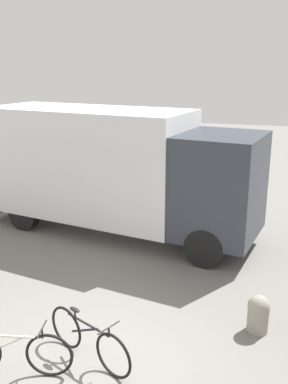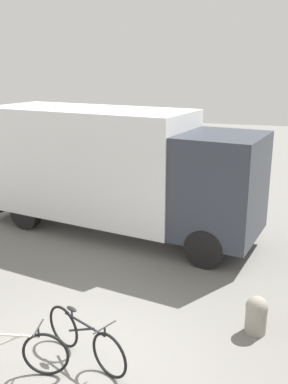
{
  "view_description": "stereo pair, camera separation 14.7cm",
  "coord_description": "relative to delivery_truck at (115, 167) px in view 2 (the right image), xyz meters",
  "views": [
    {
      "loc": [
        2.53,
        -5.18,
        4.46
      ],
      "look_at": [
        -0.11,
        3.56,
        1.78
      ],
      "focal_mm": 40.0,
      "sensor_mm": 36.0,
      "label": 1
    },
    {
      "loc": [
        2.67,
        -5.14,
        4.46
      ],
      "look_at": [
        -0.11,
        3.56,
        1.78
      ],
      "focal_mm": 40.0,
      "sensor_mm": 36.0,
      "label": 2
    }
  ],
  "objects": [
    {
      "name": "bollard_near_bench",
      "position": [
        4.07,
        -3.75,
        -1.49
      ],
      "size": [
        0.39,
        0.39,
        0.68
      ],
      "color": "gray",
      "rests_on": "ground"
    },
    {
      "name": "ground_plane",
      "position": [
        1.53,
        -5.39,
        -1.85
      ],
      "size": [
        60.0,
        60.0,
        0.0
      ],
      "primitive_type": "plane",
      "color": "slate"
    },
    {
      "name": "delivery_truck",
      "position": [
        0.0,
        0.0,
        0.0
      ],
      "size": [
        7.94,
        3.55,
        3.38
      ],
      "rotation": [
        0.0,
        0.0,
        -0.17
      ],
      "color": "white",
      "rests_on": "ground"
    },
    {
      "name": "bicycle_middle",
      "position": [
        0.62,
        -5.93,
        -1.46
      ],
      "size": [
        1.78,
        0.52,
        0.82
      ],
      "rotation": [
        0.0,
        0.0,
        0.21
      ],
      "color": "black",
      "rests_on": "ground"
    },
    {
      "name": "bicycle_far",
      "position": [
        1.57,
        -5.33,
        -1.46
      ],
      "size": [
        1.67,
        0.79,
        0.82
      ],
      "rotation": [
        0.0,
        0.0,
        -0.42
      ],
      "color": "black",
      "rests_on": "ground"
    }
  ]
}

